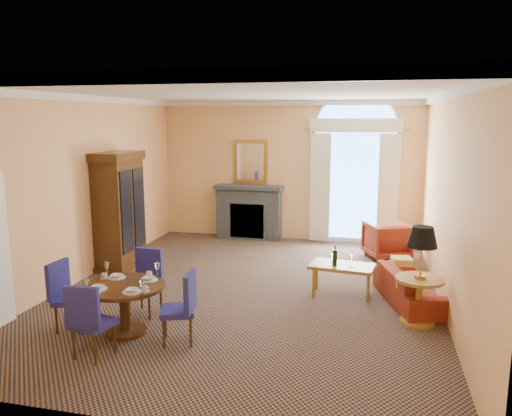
% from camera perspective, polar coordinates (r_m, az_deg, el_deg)
% --- Properties ---
extents(ground, '(7.50, 7.50, 0.00)m').
position_cam_1_polar(ground, '(8.34, -0.81, -9.43)').
color(ground, '#121D39').
rests_on(ground, ground).
extents(room_envelope, '(6.04, 7.52, 3.45)m').
position_cam_1_polar(room_envelope, '(8.51, 0.10, 8.25)').
color(room_envelope, '#FFC179').
rests_on(room_envelope, ground).
extents(armoire, '(0.63, 1.12, 2.19)m').
position_cam_1_polar(armoire, '(9.75, -15.37, -0.47)').
color(armoire, '#361F0C').
rests_on(armoire, ground).
extents(dining_table, '(1.06, 1.06, 0.87)m').
position_cam_1_polar(dining_table, '(6.84, -14.79, -9.78)').
color(dining_table, '#361F0C').
rests_on(dining_table, ground).
extents(dining_chair_north, '(0.45, 0.46, 0.94)m').
position_cam_1_polar(dining_chair_north, '(7.49, -12.37, -7.69)').
color(dining_chair_north, navy).
rests_on(dining_chair_north, ground).
extents(dining_chair_south, '(0.50, 0.50, 0.94)m').
position_cam_1_polar(dining_chair_south, '(6.23, -18.64, -11.75)').
color(dining_chair_south, navy).
rests_on(dining_chair_south, ground).
extents(dining_chair_east, '(0.54, 0.54, 0.94)m').
position_cam_1_polar(dining_chair_east, '(6.40, -8.30, -10.70)').
color(dining_chair_east, navy).
rests_on(dining_chair_east, ground).
extents(dining_chair_west, '(0.49, 0.49, 0.94)m').
position_cam_1_polar(dining_chair_west, '(7.21, -20.93, -8.84)').
color(dining_chair_west, navy).
rests_on(dining_chair_west, ground).
extents(sofa, '(1.14, 1.86, 0.51)m').
position_cam_1_polar(sofa, '(8.10, 17.26, -8.61)').
color(sofa, maroon).
rests_on(sofa, ground).
extents(armchair, '(1.05, 1.06, 0.74)m').
position_cam_1_polar(armchair, '(10.45, 14.69, -3.59)').
color(armchair, maroon).
rests_on(armchair, ground).
extents(coffee_table, '(1.06, 0.68, 0.85)m').
position_cam_1_polar(coffee_table, '(8.11, 9.75, -6.69)').
color(coffee_table, '#B18135').
rests_on(coffee_table, ground).
extents(side_table, '(0.66, 0.66, 1.35)m').
position_cam_1_polar(side_table, '(7.17, 18.32, -6.02)').
color(side_table, '#B18135').
rests_on(side_table, ground).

